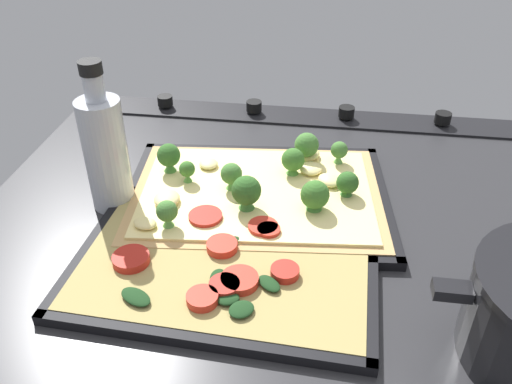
{
  "coord_description": "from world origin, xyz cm",
  "views": [
    {
      "loc": [
        -4.65,
        57.16,
        43.18
      ],
      "look_at": [
        3.51,
        0.39,
        4.09
      ],
      "focal_mm": 37.37,
      "sensor_mm": 36.0,
      "label": 1
    }
  ],
  "objects_px": {
    "baking_tray_back": "(226,264)",
    "broccoli_pizza": "(259,189)",
    "veggie_pizza_back": "(224,260)",
    "oil_bottle": "(105,151)",
    "baking_tray_front": "(257,199)"
  },
  "relations": [
    {
      "from": "baking_tray_back",
      "to": "broccoli_pizza",
      "type": "bearing_deg",
      "value": -98.12
    },
    {
      "from": "baking_tray_back",
      "to": "veggie_pizza_back",
      "type": "bearing_deg",
      "value": 58.3
    },
    {
      "from": "veggie_pizza_back",
      "to": "baking_tray_back",
      "type": "bearing_deg",
      "value": -121.7
    },
    {
      "from": "broccoli_pizza",
      "to": "oil_bottle",
      "type": "distance_m",
      "value": 0.21
    },
    {
      "from": "baking_tray_front",
      "to": "baking_tray_back",
      "type": "distance_m",
      "value": 0.14
    },
    {
      "from": "broccoli_pizza",
      "to": "oil_bottle",
      "type": "relative_size",
      "value": 1.77
    },
    {
      "from": "broccoli_pizza",
      "to": "veggie_pizza_back",
      "type": "xyz_separation_m",
      "value": [
        0.02,
        0.14,
        -0.01
      ]
    },
    {
      "from": "baking_tray_front",
      "to": "veggie_pizza_back",
      "type": "bearing_deg",
      "value": 82.59
    },
    {
      "from": "baking_tray_back",
      "to": "oil_bottle",
      "type": "bearing_deg",
      "value": -30.61
    },
    {
      "from": "baking_tray_front",
      "to": "broccoli_pizza",
      "type": "height_order",
      "value": "broccoli_pizza"
    },
    {
      "from": "broccoli_pizza",
      "to": "baking_tray_front",
      "type": "bearing_deg",
      "value": 52.87
    },
    {
      "from": "baking_tray_front",
      "to": "broccoli_pizza",
      "type": "relative_size",
      "value": 1.07
    },
    {
      "from": "baking_tray_front",
      "to": "baking_tray_back",
      "type": "bearing_deg",
      "value": 82.89
    },
    {
      "from": "baking_tray_front",
      "to": "broccoli_pizza",
      "type": "bearing_deg",
      "value": -127.13
    },
    {
      "from": "broccoli_pizza",
      "to": "veggie_pizza_back",
      "type": "height_order",
      "value": "broccoli_pizza"
    }
  ]
}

